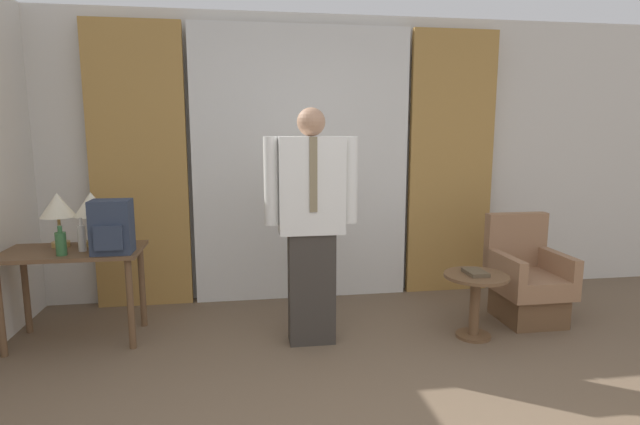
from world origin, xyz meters
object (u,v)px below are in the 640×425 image
at_px(desk, 73,265).
at_px(table_lamp_left, 58,207).
at_px(bottle_by_lamp, 82,237).
at_px(book, 475,272).
at_px(bottle_near_edge, 61,243).
at_px(armchair, 526,282).
at_px(person, 311,219).
at_px(backpack, 112,227).
at_px(side_table, 475,295).
at_px(table_lamp_right, 91,206).

xyz_separation_m(desk, table_lamp_left, (-0.12, 0.13, 0.43)).
relative_size(bottle_by_lamp, book, 1.20).
xyz_separation_m(desk, bottle_near_edge, (-0.02, -0.17, 0.21)).
bearing_deg(table_lamp_left, armchair, -3.82).
relative_size(person, armchair, 1.98).
bearing_deg(bottle_near_edge, person, -4.45).
bearing_deg(backpack, book, -5.34).
distance_m(bottle_near_edge, backpack, 0.37).
relative_size(table_lamp_left, backpack, 1.07).
xyz_separation_m(armchair, side_table, (-0.61, -0.30, 0.02)).
height_order(bottle_near_edge, bottle_by_lamp, bottle_by_lamp).
bearing_deg(bottle_by_lamp, backpack, -23.36).
xyz_separation_m(person, book, (1.28, -0.11, -0.44)).
relative_size(desk, bottle_near_edge, 4.65).
xyz_separation_m(desk, table_lamp_right, (0.12, 0.13, 0.43)).
bearing_deg(book, person, 175.28).
bearing_deg(backpack, desk, 155.15).
bearing_deg(person, bottle_by_lamp, 171.46).
distance_m(backpack, side_table, 2.82).
bearing_deg(table_lamp_right, table_lamp_left, 180.00).
bearing_deg(desk, bottle_near_edge, -96.34).
relative_size(bottle_near_edge, backpack, 0.55).
relative_size(desk, bottle_by_lamp, 4.02).
xyz_separation_m(table_lamp_left, bottle_near_edge, (0.11, -0.30, -0.22)).
bearing_deg(side_table, bottle_by_lamp, 172.97).
height_order(table_lamp_left, person, person).
distance_m(table_lamp_left, table_lamp_right, 0.25).
bearing_deg(backpack, person, -5.88).
relative_size(backpack, book, 1.89).
distance_m(bottle_by_lamp, person, 1.73).
height_order(table_lamp_right, bottle_by_lamp, table_lamp_right).
xyz_separation_m(backpack, armchair, (3.36, 0.03, -0.59)).
xyz_separation_m(table_lamp_left, book, (3.20, -0.54, -0.51)).
relative_size(table_lamp_right, bottle_near_edge, 1.94).
bearing_deg(book, backpack, 174.66).
bearing_deg(backpack, bottle_near_edge, -178.53).
bearing_deg(table_lamp_right, side_table, -10.56).
bearing_deg(desk, table_lamp_right, 46.95).
bearing_deg(armchair, table_lamp_right, 175.92).
height_order(person, armchair, person).
relative_size(table_lamp_left, bottle_near_edge, 1.94).
bearing_deg(desk, book, -7.63).
relative_size(bottle_near_edge, person, 0.12).
distance_m(backpack, person, 1.47).
distance_m(bottle_by_lamp, side_table, 3.05).
xyz_separation_m(bottle_by_lamp, side_table, (2.99, -0.37, -0.48)).
distance_m(table_lamp_left, person, 1.98).
bearing_deg(book, bottle_by_lamp, 173.08).
height_order(armchair, side_table, armchair).
bearing_deg(bottle_near_edge, side_table, -4.68).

